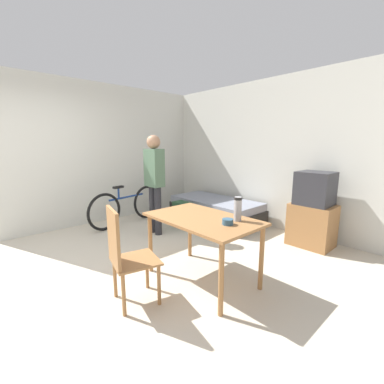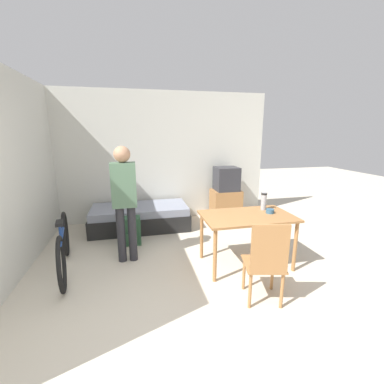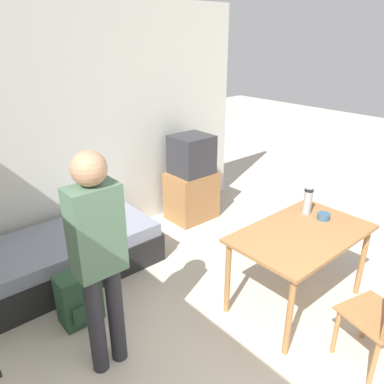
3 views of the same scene
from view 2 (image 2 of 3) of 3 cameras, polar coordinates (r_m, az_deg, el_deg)
name	(u,v)px [view 2 (image 2 of 3)]	position (r m, az deg, el deg)	size (l,w,h in m)	color
ground_plane	(191,336)	(2.78, -0.34, -29.40)	(20.00, 20.00, 0.00)	beige
wall_back	(154,157)	(5.53, -8.37, 7.62)	(4.90, 0.06, 2.70)	silver
wall_left	(12,174)	(4.06, -35.10, 3.34)	(0.06, 4.46, 2.70)	silver
daybed	(140,217)	(5.21, -11.43, -5.53)	(1.89, 0.88, 0.46)	black
tv	(226,195)	(5.61, 7.55, -0.71)	(0.61, 0.47, 1.15)	#9E6B3D
dining_table	(247,221)	(3.70, 12.14, -6.35)	(1.26, 0.77, 0.75)	#9E6B3D
wooden_chair	(266,260)	(2.97, 16.17, -14.32)	(0.51, 0.51, 0.98)	#9E6B3D
bicycle	(64,246)	(3.99, -26.63, -10.72)	(0.36, 1.69, 0.77)	black
person_standing	(124,196)	(3.75, -14.78, -0.89)	(0.34, 0.23, 1.70)	#28282D
thermos_flask	(264,200)	(3.94, 15.66, -1.80)	(0.08, 0.08, 0.26)	#99999E
mate_bowl	(270,211)	(3.83, 16.94, -4.08)	(0.11, 0.11, 0.06)	#335670
backpack	(130,231)	(4.53, -13.51, -8.41)	(0.34, 0.26, 0.48)	#284C33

